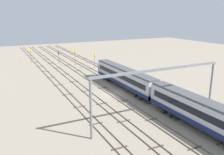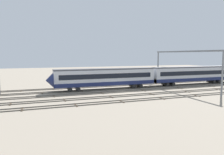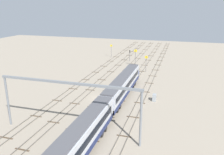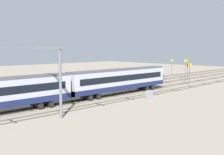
# 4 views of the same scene
# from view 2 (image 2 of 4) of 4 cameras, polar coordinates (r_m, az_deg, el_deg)

# --- Properties ---
(ground_plane) EXTENTS (193.01, 193.01, 0.00)m
(ground_plane) POSITION_cam_2_polar(r_m,az_deg,el_deg) (47.24, 2.98, -3.85)
(ground_plane) COLOR gray
(track_near_foreground) EXTENTS (177.01, 2.40, 0.16)m
(track_near_foreground) POSITION_cam_2_polar(r_m,az_deg,el_deg) (55.48, -0.59, -2.27)
(track_near_foreground) COLOR #59544C
(track_near_foreground) RESTS_ON ground
(track_with_train) EXTENTS (177.01, 2.40, 0.16)m
(track_with_train) POSITION_cam_2_polar(r_m,az_deg,el_deg) (51.32, 1.05, -2.96)
(track_with_train) COLOR #59544C
(track_with_train) RESTS_ON ground
(track_middle) EXTENTS (177.01, 2.40, 0.16)m
(track_middle) POSITION_cam_2_polar(r_m,az_deg,el_deg) (47.23, 2.98, -3.76)
(track_middle) COLOR #59544C
(track_middle) RESTS_ON ground
(track_second_far) EXTENTS (177.01, 2.40, 0.16)m
(track_second_far) POSITION_cam_2_polar(r_m,az_deg,el_deg) (43.20, 5.28, -4.71)
(track_second_far) COLOR #59544C
(track_second_far) RESTS_ON ground
(track_far_background) EXTENTS (177.01, 2.40, 0.16)m
(track_far_background) POSITION_cam_2_polar(r_m,az_deg,el_deg) (39.27, 8.05, -5.85)
(track_far_background) COLOR #59544C
(track_far_background) RESTS_ON ground
(overhead_gantry) EXTENTS (0.40, 23.83, 9.12)m
(overhead_gantry) POSITION_cam_2_polar(r_m,az_deg,el_deg) (55.05, 18.63, 4.68)
(overhead_gantry) COLOR slate
(overhead_gantry) RESTS_ON ground
(relay_cabinet) EXTENTS (1.14, 0.76, 1.56)m
(relay_cabinet) POSITION_cam_2_polar(r_m,az_deg,el_deg) (57.44, -3.52, -1.28)
(relay_cabinet) COLOR gray
(relay_cabinet) RESTS_ON ground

